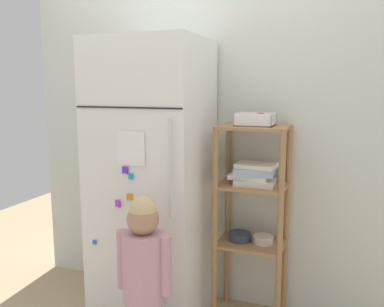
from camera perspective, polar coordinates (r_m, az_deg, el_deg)
kitchen_wall_back at (r=2.78m, az=2.47°, el=2.12°), size 2.69×0.03×2.28m
refrigerator at (r=2.62m, az=-5.55°, el=-3.92°), size 0.67×0.64×1.78m
child_standing at (r=2.18m, az=-6.74°, el=-15.50°), size 0.30×0.23×0.94m
pantry_shelf_unit at (r=2.57m, az=8.46°, el=-6.40°), size 0.43×0.33×1.25m
fruit_bin at (r=2.50m, az=9.12°, el=4.61°), size 0.22×0.19×0.08m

